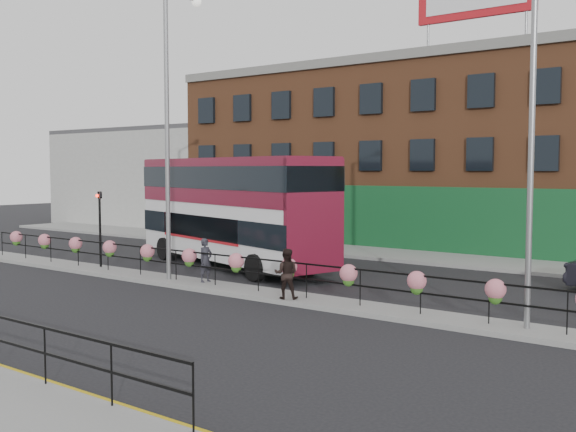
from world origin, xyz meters
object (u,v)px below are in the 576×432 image
Objects in this scene: lamp_column_west at (172,109)px; lamp_column_east at (535,105)px; pedestrian_b at (286,274)px; double_decker_bus at (232,200)px; pedestrian_a at (206,260)px.

lamp_column_west is 13.31m from lamp_column_east.
lamp_column_east reaches higher than pedestrian_b.
lamp_column_west reaches higher than pedestrian_b.
lamp_column_west is at bearing -179.42° from lamp_column_east.
double_decker_bus is 15.05m from lamp_column_east.
pedestrian_a is 5.79m from lamp_column_west.
lamp_column_west reaches higher than pedestrian_a.
lamp_column_east is (7.42, 0.83, 4.97)m from pedestrian_b.
lamp_column_east is at bearing -87.32° from pedestrian_a.
lamp_column_east is at bearing -16.27° from double_decker_bus.
lamp_column_west is at bearing -78.51° from double_decker_bus.
pedestrian_b is 0.15× the size of lamp_column_west.
double_decker_bus is 1.12× the size of lamp_column_west.
lamp_column_west is at bearing -35.17° from pedestrian_b.
double_decker_bus is 1.24× the size of lamp_column_east.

